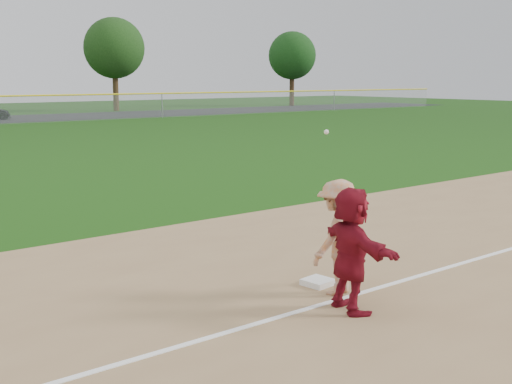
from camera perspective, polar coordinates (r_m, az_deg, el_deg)
ground at (r=10.43m, az=5.11°, el=-8.20°), size 160.00×160.00×0.00m
foul_line at (r=9.89m, az=8.31°, el=-9.16°), size 60.00×0.10×0.01m
first_base at (r=10.35m, az=5.52°, el=-7.97°), size 0.47×0.47×0.09m
base_runner at (r=9.08m, az=8.48°, el=-5.08°), size 0.90×1.73×1.78m
first_base_play at (r=9.78m, az=7.28°, el=-4.01°), size 1.26×0.94×2.47m
tree_3 at (r=66.63m, az=-12.50°, el=12.37°), size 6.00×6.00×9.19m
tree_4 at (r=77.45m, az=3.23°, el=12.01°), size 5.60×5.60×8.67m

